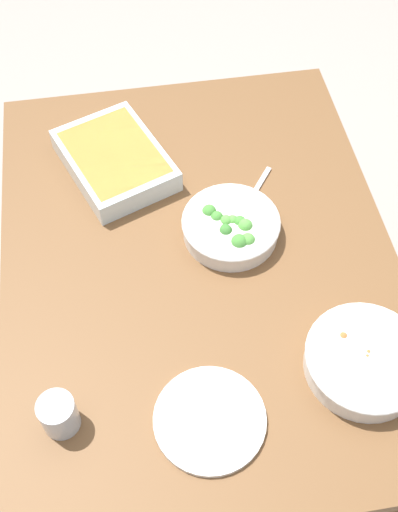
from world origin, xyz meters
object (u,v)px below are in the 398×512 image
at_px(baking_dish, 115,159).
at_px(stew_bowl, 365,361).
at_px(spoon_by_broccoli, 251,198).
at_px(drink_cup, 59,415).
at_px(spoon_by_stew, 349,380).
at_px(broccoli_bowl, 231,226).
at_px(side_plate, 210,420).

bearing_deg(baking_dish, stew_bowl, 35.39).
bearing_deg(spoon_by_broccoli, baking_dish, -116.09).
bearing_deg(drink_cup, stew_bowl, 91.82).
distance_m(baking_dish, spoon_by_stew, 0.78).
bearing_deg(spoon_by_broccoli, drink_cup, -43.96).
bearing_deg(broccoli_bowl, spoon_by_stew, 22.29).
distance_m(stew_bowl, spoon_by_stew, 0.05).
bearing_deg(baking_dish, spoon_by_stew, 32.20).
height_order(stew_bowl, spoon_by_broccoli, stew_bowl).
height_order(drink_cup, side_plate, drink_cup).
bearing_deg(stew_bowl, side_plate, -79.38).
bearing_deg(baking_dish, spoon_by_broccoli, 63.91).
xyz_separation_m(stew_bowl, broccoli_bowl, (-0.38, -0.20, -0.00)).
bearing_deg(spoon_by_stew, drink_cup, -90.60).
height_order(stew_bowl, spoon_by_stew, stew_bowl).
distance_m(broccoli_bowl, side_plate, 0.46).
xyz_separation_m(baking_dish, spoon_by_broccoli, (0.16, 0.32, -0.03)).
bearing_deg(stew_bowl, baking_dish, -144.61).
bearing_deg(drink_cup, broccoli_bowl, 134.34).
relative_size(stew_bowl, side_plate, 1.12).
relative_size(side_plate, spoon_by_broccoli, 1.44).
bearing_deg(stew_bowl, spoon_by_broccoli, -164.58).
relative_size(broccoli_bowl, side_plate, 1.04).
distance_m(side_plate, spoon_by_stew, 0.29).
bearing_deg(side_plate, spoon_by_broccoli, 160.04).
bearing_deg(baking_dish, broccoli_bowl, 44.49).
distance_m(side_plate, spoon_by_broccoli, 0.57).
xyz_separation_m(spoon_by_stew, spoon_by_broccoli, (-0.50, -0.10, 0.00)).
height_order(broccoli_bowl, baking_dish, broccoli_bowl).
height_order(side_plate, spoon_by_stew, side_plate).
relative_size(broccoli_bowl, spoon_by_stew, 1.50).
height_order(drink_cup, spoon_by_stew, drink_cup).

